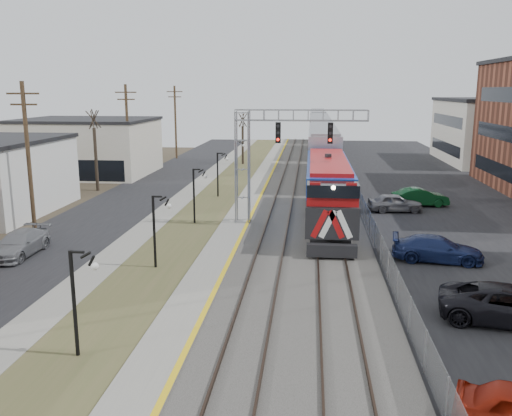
# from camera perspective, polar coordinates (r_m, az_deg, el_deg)

# --- Properties ---
(street_west) EXTENTS (7.00, 120.00, 0.04)m
(street_west) POSITION_cam_1_polar(r_m,az_deg,el_deg) (47.87, -13.52, 0.64)
(street_west) COLOR black
(street_west) RESTS_ON ground
(sidewalk) EXTENTS (2.00, 120.00, 0.08)m
(sidewalk) POSITION_cam_1_polar(r_m,az_deg,el_deg) (46.58, -8.28, 0.57)
(sidewalk) COLOR gray
(sidewalk) RESTS_ON ground
(grass_median) EXTENTS (4.00, 120.00, 0.06)m
(grass_median) POSITION_cam_1_polar(r_m,az_deg,el_deg) (45.96, -4.65, 0.48)
(grass_median) COLOR #464C28
(grass_median) RESTS_ON ground
(platform) EXTENTS (2.00, 120.00, 0.24)m
(platform) POSITION_cam_1_polar(r_m,az_deg,el_deg) (45.50, -0.93, 0.52)
(platform) COLOR gray
(platform) RESTS_ON ground
(ballast_bed) EXTENTS (8.00, 120.00, 0.20)m
(ballast_bed) POSITION_cam_1_polar(r_m,az_deg,el_deg) (45.20, 5.37, 0.36)
(ballast_bed) COLOR #595651
(ballast_bed) RESTS_ON ground
(parking_lot) EXTENTS (16.00, 120.00, 0.04)m
(parking_lot) POSITION_cam_1_polar(r_m,az_deg,el_deg) (46.73, 20.25, -0.06)
(parking_lot) COLOR black
(parking_lot) RESTS_ON ground
(platform_edge) EXTENTS (0.24, 120.00, 0.01)m
(platform_edge) POSITION_cam_1_polar(r_m,az_deg,el_deg) (45.38, 0.17, 0.65)
(platform_edge) COLOR gold
(platform_edge) RESTS_ON platform
(track_near) EXTENTS (1.58, 120.00, 0.15)m
(track_near) POSITION_cam_1_polar(r_m,az_deg,el_deg) (45.22, 2.84, 0.63)
(track_near) COLOR #2D2119
(track_near) RESTS_ON ballast_bed
(track_far) EXTENTS (1.58, 120.00, 0.15)m
(track_far) POSITION_cam_1_polar(r_m,az_deg,el_deg) (45.18, 7.28, 0.53)
(track_far) COLOR #2D2119
(track_far) RESTS_ON ballast_bed
(train) EXTENTS (3.00, 85.85, 5.33)m
(train) POSITION_cam_1_polar(r_m,az_deg,el_deg) (73.88, 6.80, 7.18)
(train) COLOR #1439A2
(train) RESTS_ON ground
(signal_gantry) EXTENTS (9.00, 1.07, 8.15)m
(signal_gantry) POSITION_cam_1_polar(r_m,az_deg,el_deg) (37.54, 1.17, 6.45)
(signal_gantry) COLOR gray
(signal_gantry) RESTS_ON ground
(lampposts) EXTENTS (0.14, 62.14, 4.00)m
(lampposts) POSITION_cam_1_polar(r_m,az_deg,el_deg) (29.66, -10.51, -2.39)
(lampposts) COLOR black
(lampposts) RESTS_ON ground
(utility_poles) EXTENTS (0.28, 80.28, 10.00)m
(utility_poles) POSITION_cam_1_polar(r_m,az_deg,el_deg) (39.26, -22.83, 4.89)
(utility_poles) COLOR #4C3823
(utility_poles) RESTS_ON ground
(fence) EXTENTS (0.04, 120.00, 1.60)m
(fence) POSITION_cam_1_polar(r_m,az_deg,el_deg) (45.24, 10.72, 1.11)
(fence) COLOR gray
(fence) RESTS_ON ground
(bare_trees) EXTENTS (12.30, 42.30, 5.95)m
(bare_trees) POSITION_cam_1_polar(r_m,az_deg,el_deg) (51.45, -13.47, 4.47)
(bare_trees) COLOR #382D23
(bare_trees) RESTS_ON ground
(car_lot_c) EXTENTS (6.04, 3.78, 1.56)m
(car_lot_c) POSITION_cam_1_polar(r_m,az_deg,el_deg) (24.78, 25.19, -9.33)
(car_lot_c) COLOR black
(car_lot_c) RESTS_ON ground
(car_lot_d) EXTENTS (5.17, 2.69, 1.43)m
(car_lot_d) POSITION_cam_1_polar(r_m,az_deg,el_deg) (31.94, 18.55, -4.16)
(car_lot_d) COLOR #15204C
(car_lot_d) RESTS_ON ground
(car_lot_e) EXTENTS (4.37, 2.11, 1.44)m
(car_lot_e) POSITION_cam_1_polar(r_m,az_deg,el_deg) (43.94, 14.42, 0.50)
(car_lot_e) COLOR slate
(car_lot_e) RESTS_ON ground
(car_lot_f) EXTENTS (4.69, 2.18, 1.49)m
(car_lot_f) POSITION_cam_1_polar(r_m,az_deg,el_deg) (46.64, 16.88, 1.06)
(car_lot_f) COLOR #0C3F1B
(car_lot_f) RESTS_ON ground
(car_street_b) EXTENTS (1.96, 4.80, 1.39)m
(car_street_b) POSITION_cam_1_polar(r_m,az_deg,el_deg) (34.23, -23.64, -3.52)
(car_street_b) COLOR gray
(car_street_b) RESTS_ON ground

